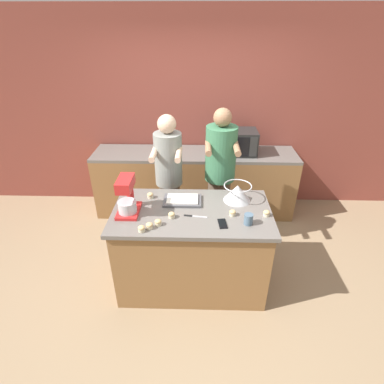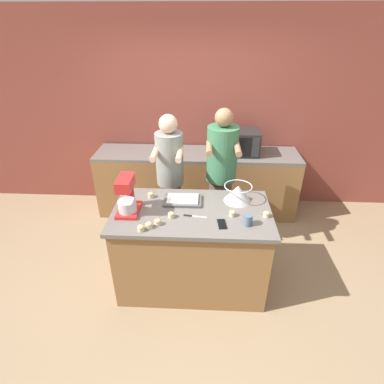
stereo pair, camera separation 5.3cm
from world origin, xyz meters
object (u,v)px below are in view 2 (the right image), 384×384
stand_mixer (127,197)px  cupcake_1 (171,215)px  cupcake_2 (232,213)px  baking_tray (183,200)px  person_right (221,179)px  person_left (170,181)px  drinking_glass (248,220)px  mixing_bowl (238,193)px  knife (194,216)px  cupcake_4 (151,195)px  microwave_oven (241,142)px  cell_phone (222,224)px  cupcake_6 (149,225)px  cupcake_3 (141,228)px  cupcake_5 (267,214)px  cupcake_0 (157,222)px

stand_mixer → cupcake_1: size_ratio=5.97×
cupcake_2 → baking_tray: bearing=154.2°
person_right → stand_mixer: 1.17m
person_left → drinking_glass: 1.20m
person_right → drinking_glass: 0.92m
person_left → cupcake_2: size_ratio=27.03×
baking_tray → cupcake_1: cupcake_1 is taller
mixing_bowl → cupcake_2: bearing=-103.8°
baking_tray → knife: size_ratio=1.70×
cupcake_1 → cupcake_4: (-0.25, 0.35, 0.00)m
microwave_oven → stand_mixer: bearing=-128.3°
cell_phone → drinking_glass: (0.23, 0.01, 0.05)m
cupcake_6 → mixing_bowl: bearing=31.7°
cupcake_3 → cupcake_5: bearing=13.5°
cupcake_5 → cupcake_6: (-1.05, -0.22, 0.00)m
mixing_bowl → cupcake_3: mixing_bowl is taller
microwave_oven → cupcake_2: microwave_oven is taller
stand_mixer → cupcake_6: bearing=-46.5°
cupcake_1 → cupcake_3: same height
drinking_glass → cupcake_0: 0.80m
cupcake_0 → cupcake_3: bearing=-143.5°
person_right → cupcake_1: bearing=-120.7°
person_right → baking_tray: (-0.40, -0.53, 0.03)m
cupcake_1 → cupcake_6: bearing=-136.1°
person_right → cupcake_2: (0.08, -0.76, 0.04)m
person_right → cupcake_3: size_ratio=28.21×
cell_phone → cupcake_6: cupcake_6 is taller
person_right → cupcake_1: person_right is taller
microwave_oven → cell_phone: size_ratio=3.22×
stand_mixer → cupcake_2: stand_mixer is taller
baking_tray → cupcake_4: 0.34m
baking_tray → cupcake_3: bearing=-123.1°
baking_tray → cupcake_3: cupcake_3 is taller
person_right → drinking_glass: bearing=-77.1°
cupcake_4 → cupcake_3: bearing=-89.1°
cupcake_2 → cupcake_1: bearing=-174.8°
person_left → cupcake_3: bearing=-97.6°
baking_tray → cupcake_6: cupcake_6 is taller
mixing_bowl → cupcake_5: bearing=-48.1°
person_left → cupcake_6: (-0.08, -0.98, 0.07)m
cupcake_4 → microwave_oven: bearing=50.2°
person_right → stand_mixer: (-0.90, -0.74, 0.18)m
knife → cupcake_6: bearing=-153.2°
cell_phone → drinking_glass: bearing=2.5°
knife → cupcake_0: size_ratio=3.61×
person_left → cupcake_1: bearing=-82.9°
baking_tray → cupcake_2: size_ratio=6.14×
drinking_glass → cupcake_5: (0.19, 0.13, -0.02)m
person_right → microwave_oven: size_ratio=3.55×
baking_tray → knife: bearing=-65.0°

